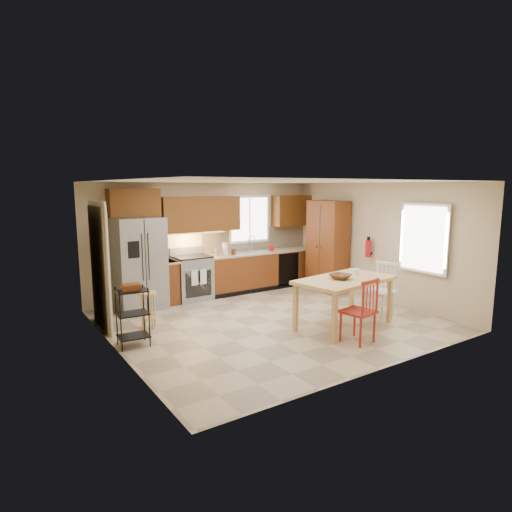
{
  "coord_description": "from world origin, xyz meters",
  "views": [
    {
      "loc": [
        -4.35,
        -6.07,
        2.41
      ],
      "look_at": [
        -0.08,
        0.4,
        1.15
      ],
      "focal_mm": 30.0,
      "sensor_mm": 36.0,
      "label": 1
    }
  ],
  "objects": [
    {
      "name": "undercab_glow",
      "position": [
        -0.55,
        2.3,
        1.43
      ],
      "size": [
        1.6,
        0.3,
        0.01
      ],
      "primitive_type": "cube",
      "color": "#FFBF66",
      "rests_on": "wall_back"
    },
    {
      "name": "pantry",
      "position": [
        2.43,
        1.2,
        1.05
      ],
      "size": [
        0.5,
        0.95,
        2.1
      ],
      "primitive_type": "cube",
      "color": "#632F12",
      "rests_on": "floor"
    },
    {
      "name": "doorway",
      "position": [
        -2.67,
        1.3,
        1.05
      ],
      "size": [
        0.04,
        0.95,
        2.1
      ],
      "primitive_type": "cube",
      "color": "#8C7A59",
      "rests_on": "wall_left"
    },
    {
      "name": "sink",
      "position": [
        1.1,
        2.2,
        0.86
      ],
      "size": [
        0.62,
        0.46,
        0.16
      ],
      "primitive_type": "cube",
      "color": "gray",
      "rests_on": "base_cabinet_run"
    },
    {
      "name": "upper_left_block",
      "position": [
        -0.25,
        2.33,
        1.83
      ],
      "size": [
        1.8,
        0.35,
        0.75
      ],
      "primitive_type": "cube",
      "color": "brown",
      "rests_on": "wall_back"
    },
    {
      "name": "table_jar",
      "position": [
        1.24,
        -0.83,
        0.89
      ],
      "size": [
        0.16,
        0.16,
        0.16
      ],
      "primitive_type": "cylinder",
      "rotation": [
        0.0,
        0.0,
        0.15
      ],
      "color": "silver",
      "rests_on": "dining_table"
    },
    {
      "name": "range_stove",
      "position": [
        -0.55,
        2.19,
        0.46
      ],
      "size": [
        0.76,
        0.63,
        0.92
      ],
      "primitive_type": "cube",
      "color": "gray",
      "rests_on": "floor"
    },
    {
      "name": "refrigerator",
      "position": [
        -1.7,
        2.12,
        0.91
      ],
      "size": [
        0.92,
        0.75,
        1.82
      ],
      "primitive_type": "cube",
      "color": "gray",
      "rests_on": "floor"
    },
    {
      "name": "wall_right",
      "position": [
        2.75,
        0.0,
        1.25
      ],
      "size": [
        0.02,
        5.0,
        2.5
      ],
      "primitive_type": "cube",
      "color": "#CCB793",
      "rests_on": "ground"
    },
    {
      "name": "backsplash",
      "position": [
        1.29,
        2.48,
        1.18
      ],
      "size": [
        2.92,
        0.03,
        0.55
      ],
      "primitive_type": "cube",
      "color": "beige",
      "rests_on": "wall_back"
    },
    {
      "name": "upper_right_block",
      "position": [
        2.25,
        2.33,
        1.83
      ],
      "size": [
        1.0,
        0.35,
        0.75
      ],
      "primitive_type": "cube",
      "color": "brown",
      "rests_on": "wall_back"
    },
    {
      "name": "upper_over_fridge",
      "position": [
        -1.7,
        2.33,
        2.1
      ],
      "size": [
        1.0,
        0.35,
        0.55
      ],
      "primitive_type": "cube",
      "color": "brown",
      "rests_on": "wall_back"
    },
    {
      "name": "utility_cart",
      "position": [
        -2.47,
        0.17,
        0.46
      ],
      "size": [
        0.48,
        0.39,
        0.92
      ],
      "primitive_type": null,
      "rotation": [
        0.0,
        0.0,
        -0.08
      ],
      "color": "black",
      "rests_on": "floor"
    },
    {
      "name": "ceiling",
      "position": [
        0.0,
        0.0,
        2.5
      ],
      "size": [
        5.5,
        5.0,
        0.02
      ],
      "primitive_type": "cube",
      "color": "silver",
      "rests_on": "ground"
    },
    {
      "name": "paper_towel",
      "position": [
        0.25,
        2.15,
        1.04
      ],
      "size": [
        0.12,
        0.12,
        0.28
      ],
      "primitive_type": "cylinder",
      "color": "silver",
      "rests_on": "base_cabinet_run"
    },
    {
      "name": "base_cabinet_run",
      "position": [
        1.29,
        2.2,
        0.45
      ],
      "size": [
        2.92,
        0.6,
        0.9
      ],
      "primitive_type": "cube",
      "color": "#632F12",
      "rests_on": "floor"
    },
    {
      "name": "bar_stool",
      "position": [
        -1.99,
        0.86,
        0.32
      ],
      "size": [
        0.4,
        0.4,
        0.63
      ],
      "primitive_type": null,
      "rotation": [
        0.0,
        0.0,
        0.39
      ],
      "color": "tan",
      "rests_on": "floor"
    },
    {
      "name": "table_bowl",
      "position": [
        0.75,
        -0.94,
        0.86
      ],
      "size": [
        0.4,
        0.4,
        0.09
      ],
      "primitive_type": "imported",
      "rotation": [
        0.0,
        0.0,
        0.15
      ],
      "color": "#4B2F14",
      "rests_on": "dining_table"
    },
    {
      "name": "base_cabinet_narrow",
      "position": [
        -1.1,
        2.2,
        0.45
      ],
      "size": [
        0.3,
        0.6,
        0.9
      ],
      "primitive_type": "cube",
      "color": "#632F12",
      "rests_on": "floor"
    },
    {
      "name": "chair_white",
      "position": [
        1.81,
        -0.89,
        0.51
      ],
      "size": [
        0.54,
        0.54,
        1.02
      ],
      "primitive_type": null,
      "rotation": [
        0.0,
        0.0,
        1.72
      ],
      "color": "silver",
      "rests_on": "floor"
    },
    {
      "name": "dishwasher",
      "position": [
        1.85,
        1.91,
        0.45
      ],
      "size": [
        0.6,
        0.02,
        0.78
      ],
      "primitive_type": "cube",
      "color": "black",
      "rests_on": "floor"
    },
    {
      "name": "wall_left",
      "position": [
        -2.75,
        0.0,
        1.25
      ],
      "size": [
        0.02,
        5.0,
        2.5
      ],
      "primitive_type": "cube",
      "color": "#CCB793",
      "rests_on": "ground"
    },
    {
      "name": "chair_red",
      "position": [
        0.51,
        -1.59,
        0.51
      ],
      "size": [
        0.54,
        0.54,
        1.02
      ],
      "primitive_type": null,
      "rotation": [
        0.0,
        0.0,
        0.15
      ],
      "color": "maroon",
      "rests_on": "floor"
    },
    {
      "name": "window_back",
      "position": [
        1.1,
        2.48,
        1.65
      ],
      "size": [
        1.12,
        0.04,
        1.12
      ],
      "primitive_type": "cube",
      "color": "white",
      "rests_on": "wall_back"
    },
    {
      "name": "canister_wood",
      "position": [
        0.45,
        2.12,
        0.97
      ],
      "size": [
        0.1,
        0.1,
        0.14
      ],
      "primitive_type": "cylinder",
      "color": "#4B2F14",
      "rests_on": "base_cabinet_run"
    },
    {
      "name": "window_right",
      "position": [
        2.68,
        -1.15,
        1.45
      ],
      "size": [
        0.04,
        1.02,
        1.32
      ],
      "primitive_type": "cube",
      "color": "white",
      "rests_on": "wall_right"
    },
    {
      "name": "wall_front",
      "position": [
        0.0,
        -2.5,
        1.25
      ],
      "size": [
        5.5,
        0.02,
        2.5
      ],
      "primitive_type": "cube",
      "color": "#CCB793",
      "rests_on": "ground"
    },
    {
      "name": "dining_table",
      "position": [
        0.86,
        -0.94,
        0.42
      ],
      "size": [
        1.86,
        1.22,
        0.85
      ],
      "primitive_type": null,
      "rotation": [
        0.0,
        0.0,
        0.15
      ],
      "color": "tan",
      "rests_on": "floor"
    },
    {
      "name": "canister_steel",
      "position": [
        0.05,
        2.15,
        0.99
      ],
      "size": [
        0.11,
        0.11,
        0.18
      ],
      "primitive_type": "cylinder",
      "color": "gray",
      "rests_on": "base_cabinet_run"
    },
    {
      "name": "soap_bottle",
      "position": [
        1.48,
        2.1,
        1.0
      ],
      "size": [
        0.09,
        0.09,
        0.19
      ],
      "primitive_type": "imported",
      "color": "#B70C14",
      "rests_on": "base_cabinet_run"
    },
    {
      "name": "wall_back",
      "position": [
        0.0,
        2.5,
        1.25
      ],
      "size": [
        5.5,
        0.02,
        2.5
      ],
      "primitive_type": "cube",
      "color": "#CCB793",
      "rests_on": "ground"
    },
    {
      "name": "fire_extinguisher",
      "position": [
        2.63,
        0.15,
        1.1
      ],
      "size": [
        0.12,
        0.12,
        0.36
      ],
      "primitive_type": "cylinder",
      "color": "#B70C14",
      "rests_on": "wall_right"
    },
    {
      "name": "floor",
      "position": [
        0.0,
        0.0,
        0.0
      ],
      "size": [
        5.5,
        5.5,
        0.0
      ],
      "primitive_type": "plane",
      "color": "tan",
      "rests_on": "ground"
    }
  ]
}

